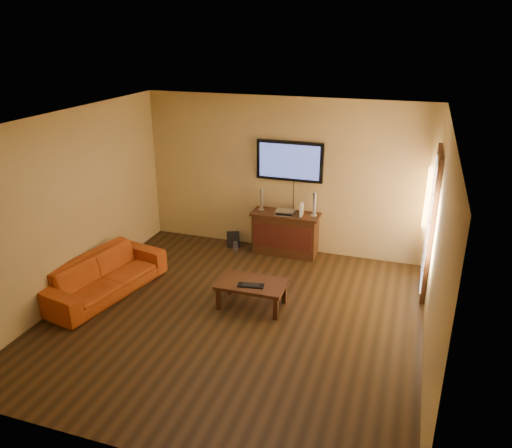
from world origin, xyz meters
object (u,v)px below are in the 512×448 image
at_px(speaker_left, 261,200).
at_px(subwoofer, 233,239).
at_px(television, 290,161).
at_px(speaker_right, 314,205).
at_px(coffee_table, 252,286).
at_px(keyboard, 251,285).
at_px(game_console, 302,210).
at_px(bottle, 236,247).
at_px(av_receiver, 285,212).
at_px(sofa, 103,269).
at_px(media_console, 285,233).

bearing_deg(speaker_left, subwoofer, -179.17).
bearing_deg(television, speaker_right, -16.62).
distance_m(coffee_table, keyboard, 0.12).
distance_m(game_console, bottle, 1.37).
bearing_deg(av_receiver, coffee_table, -92.37).
bearing_deg(keyboard, sofa, -174.38).
bearing_deg(television, coffee_table, -89.35).
bearing_deg(speaker_right, subwoofer, -179.66).
height_order(game_console, keyboard, game_console).
height_order(subwoofer, bottle, subwoofer).
relative_size(game_console, keyboard, 0.57).
distance_m(coffee_table, subwoofer, 2.19).
height_order(sofa, bottle, sofa).
relative_size(coffee_table, game_console, 4.40).
bearing_deg(media_console, coffee_table, -89.29).
distance_m(media_console, speaker_left, 0.72).
height_order(media_console, keyboard, media_console).
height_order(television, coffee_table, television).
height_order(television, keyboard, television).
bearing_deg(bottle, game_console, 11.93).
relative_size(game_console, bottle, 0.96).
bearing_deg(speaker_right, speaker_left, -179.95).
bearing_deg(sofa, game_console, -37.44).
distance_m(speaker_left, subwoofer, 0.98).
bearing_deg(speaker_left, media_console, -5.12).
distance_m(speaker_right, keyboard, 2.16).
xyz_separation_m(speaker_right, bottle, (-1.32, -0.30, -0.83)).
bearing_deg(coffee_table, media_console, 90.71).
xyz_separation_m(speaker_right, keyboard, (-0.44, -2.04, -0.55)).
bearing_deg(sofa, television, -31.38).
bearing_deg(game_console, television, 140.87).
xyz_separation_m(sofa, subwoofer, (1.21, 2.25, -0.27)).
relative_size(sofa, game_console, 9.04).
bearing_deg(bottle, av_receiver, 13.78).
relative_size(game_console, subwoofer, 0.95).
bearing_deg(television, subwoofer, -171.24).
xyz_separation_m(speaker_left, game_console, (0.74, -0.06, -0.07)).
height_order(television, speaker_left, television).
distance_m(media_console, sofa, 3.13).
bearing_deg(speaker_left, sofa, -127.75).
bearing_deg(bottle, speaker_left, 37.92).
relative_size(sofa, keyboard, 5.20).
bearing_deg(speaker_right, keyboard, -102.26).
distance_m(sofa, speaker_right, 3.55).
height_order(av_receiver, keyboard, av_receiver).
distance_m(television, game_console, 0.85).
relative_size(av_receiver, bottle, 1.42).
height_order(av_receiver, subwoofer, av_receiver).
bearing_deg(speaker_left, bottle, -142.08).
bearing_deg(keyboard, av_receiver, 91.01).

